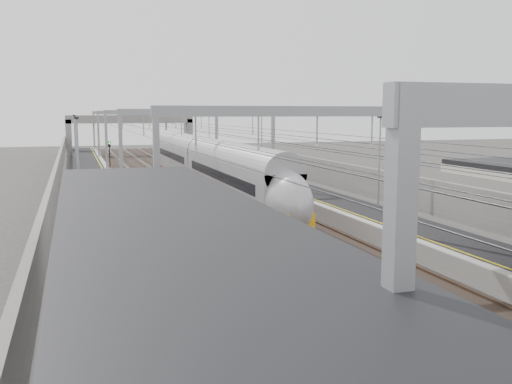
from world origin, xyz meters
TOP-DOWN VIEW (x-y plane):
  - platform_left at (-8.00, 45.00)m, footprint 4.00×120.00m
  - platform_right at (8.00, 45.00)m, footprint 4.00×120.00m
  - tracks at (0.00, 45.00)m, footprint 11.40×140.00m
  - overhead_line at (0.00, 51.62)m, footprint 13.00×140.00m
  - canopy_left at (-8.02, 2.99)m, footprint 4.40×30.00m
  - overbridge at (0.00, 100.00)m, footprint 22.00×2.20m
  - wall_left at (-11.20, 45.00)m, footprint 0.30×120.00m
  - wall_right at (11.20, 45.00)m, footprint 0.30×120.00m
  - train at (1.50, 45.81)m, footprint 2.58×47.01m
  - signal_green at (-5.20, 75.63)m, footprint 0.32×0.32m
  - signal_red_near at (3.20, 71.94)m, footprint 0.32×0.32m
  - signal_red_far at (5.40, 67.66)m, footprint 0.32×0.32m

SIDE VIEW (x-z plane):
  - tracks at x=0.00m, z-range -0.05..0.15m
  - platform_left at x=-8.00m, z-range 0.00..1.00m
  - platform_right at x=8.00m, z-range 0.00..1.00m
  - wall_left at x=-11.20m, z-range 0.00..3.20m
  - wall_right at x=11.20m, z-range 0.00..3.20m
  - train at x=1.50m, z-range -0.03..4.05m
  - signal_green at x=-5.20m, z-range 0.68..4.15m
  - signal_red_near at x=3.20m, z-range 0.68..4.15m
  - signal_red_far at x=5.40m, z-range 0.68..4.15m
  - canopy_left at x=-8.02m, z-range 2.97..7.21m
  - overbridge at x=0.00m, z-range 1.86..8.76m
  - overhead_line at x=0.00m, z-range 2.84..9.44m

